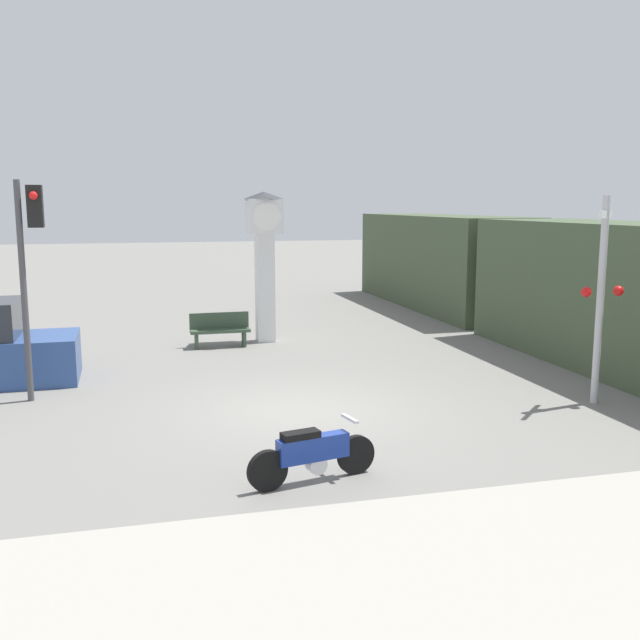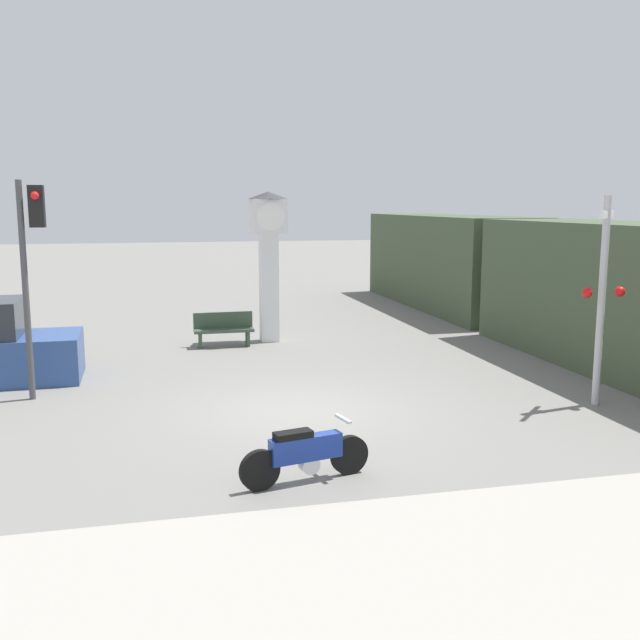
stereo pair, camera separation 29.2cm
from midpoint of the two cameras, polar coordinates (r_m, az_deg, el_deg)
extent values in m
plane|color=slate|center=(13.48, -1.00, -7.25)|extent=(120.00, 120.00, 0.00)
cylinder|color=black|center=(10.39, 3.18, -10.73)|extent=(0.58, 0.22, 0.57)
cylinder|color=black|center=(9.84, -3.98, -11.91)|extent=(0.58, 0.22, 0.57)
cube|color=navy|center=(10.02, -0.30, -10.21)|extent=(1.07, 0.43, 0.34)
cube|color=black|center=(9.87, -1.31, -9.17)|extent=(0.57, 0.33, 0.10)
cylinder|color=silver|center=(10.12, -0.05, -11.44)|extent=(0.30, 0.24, 0.27)
cube|color=silver|center=(10.16, 2.70, -7.90)|extent=(0.15, 0.42, 0.04)
cube|color=white|center=(19.96, -3.69, 2.60)|extent=(0.49, 0.49, 3.03)
cube|color=white|center=(19.82, -3.75, 8.30)|extent=(0.93, 0.93, 0.93)
cylinder|color=white|center=(19.36, -3.51, 8.27)|extent=(0.75, 0.02, 0.75)
cone|color=#333338|center=(19.82, -3.77, 9.93)|extent=(1.12, 1.12, 0.20)
cube|color=#425138|center=(17.83, 24.57, 1.57)|extent=(2.80, 10.29, 3.40)
cube|color=#425138|center=(27.20, 10.42, 4.65)|extent=(2.80, 10.29, 3.40)
cylinder|color=#47474C|center=(14.90, -21.97, 2.09)|extent=(0.12, 0.12, 4.29)
cube|color=black|center=(14.76, -21.19, 8.48)|extent=(0.28, 0.24, 0.80)
sphere|color=red|center=(14.61, -21.32, 9.25)|extent=(0.16, 0.16, 0.16)
cylinder|color=#B7B7BC|center=(14.54, 22.13, 1.33)|extent=(0.14, 0.14, 3.99)
cube|color=white|center=(14.42, 22.53, 7.81)|extent=(0.82, 0.82, 0.14)
sphere|color=red|center=(14.28, 21.14, 2.06)|extent=(0.20, 0.20, 0.20)
sphere|color=red|center=(14.68, 23.40, 2.10)|extent=(0.20, 0.20, 0.20)
cube|color=#384C38|center=(19.39, -7.27, -0.83)|extent=(1.60, 0.44, 0.08)
cube|color=#384C38|center=(19.53, -7.34, -0.02)|extent=(1.60, 0.06, 0.44)
cube|color=#384C38|center=(19.38, -9.13, -1.62)|extent=(0.08, 0.35, 0.41)
cube|color=#384C38|center=(19.51, -5.38, -1.47)|extent=(0.08, 0.35, 0.41)
camera|label=1|loc=(0.15, -89.42, 0.09)|focal=40.00mm
camera|label=2|loc=(0.15, 90.58, -0.09)|focal=40.00mm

